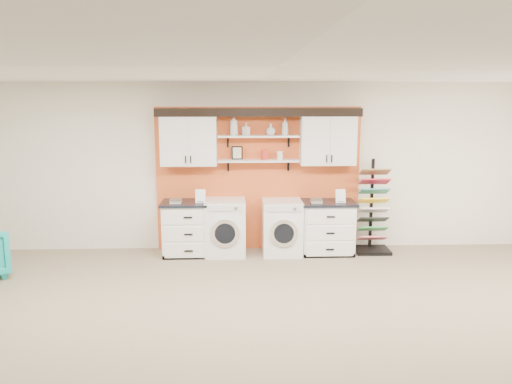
{
  "coord_description": "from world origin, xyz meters",
  "views": [
    {
      "loc": [
        -0.35,
        -4.31,
        2.54
      ],
      "look_at": [
        -0.1,
        2.3,
        1.29
      ],
      "focal_mm": 35.0,
      "sensor_mm": 36.0,
      "label": 1
    }
  ],
  "objects_px": {
    "base_cabinet_left": "(190,228)",
    "base_cabinet_right": "(327,227)",
    "sample_rack": "(373,222)",
    "dryer": "(282,227)",
    "washer": "(226,227)"
  },
  "relations": [
    {
      "from": "base_cabinet_left",
      "to": "sample_rack",
      "type": "relative_size",
      "value": 0.58
    },
    {
      "from": "washer",
      "to": "sample_rack",
      "type": "height_order",
      "value": "sample_rack"
    },
    {
      "from": "base_cabinet_left",
      "to": "washer",
      "type": "xyz_separation_m",
      "value": [
        0.58,
        -0.0,
        0.01
      ]
    },
    {
      "from": "base_cabinet_left",
      "to": "sample_rack",
      "type": "distance_m",
      "value": 3.03
    },
    {
      "from": "base_cabinet_left",
      "to": "dryer",
      "type": "distance_m",
      "value": 1.51
    },
    {
      "from": "base_cabinet_left",
      "to": "dryer",
      "type": "relative_size",
      "value": 1.01
    },
    {
      "from": "washer",
      "to": "dryer",
      "type": "bearing_deg",
      "value": -0.0
    },
    {
      "from": "washer",
      "to": "dryer",
      "type": "distance_m",
      "value": 0.93
    },
    {
      "from": "sample_rack",
      "to": "washer",
      "type": "bearing_deg",
      "value": -178.01
    },
    {
      "from": "base_cabinet_left",
      "to": "base_cabinet_right",
      "type": "bearing_deg",
      "value": 0.0
    },
    {
      "from": "base_cabinet_left",
      "to": "washer",
      "type": "distance_m",
      "value": 0.58
    },
    {
      "from": "sample_rack",
      "to": "base_cabinet_right",
      "type": "bearing_deg",
      "value": -176.39
    },
    {
      "from": "washer",
      "to": "sample_rack",
      "type": "xyz_separation_m",
      "value": [
        2.45,
        0.04,
        0.05
      ]
    },
    {
      "from": "base_cabinet_left",
      "to": "base_cabinet_right",
      "type": "distance_m",
      "value": 2.26
    },
    {
      "from": "sample_rack",
      "to": "base_cabinet_left",
      "type": "bearing_deg",
      "value": -178.24
    }
  ]
}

